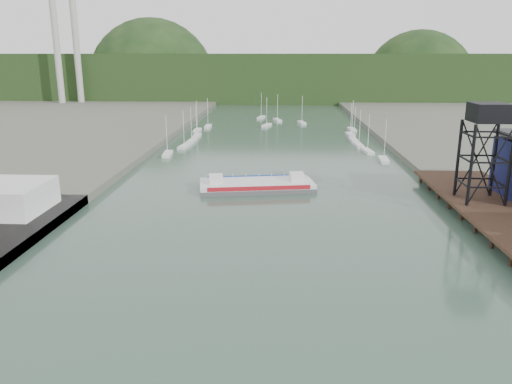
{
  "coord_description": "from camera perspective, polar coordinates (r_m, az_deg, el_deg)",
  "views": [
    {
      "loc": [
        1.95,
        -23.21,
        25.52
      ],
      "look_at": [
        -1.89,
        54.62,
        4.0
      ],
      "focal_mm": 35.0,
      "sensor_mm": 36.0,
      "label": 1
    }
  ],
  "objects": [
    {
      "name": "lift_tower",
      "position": [
        88.23,
        25.04,
        7.58
      ],
      "size": [
        6.5,
        6.5,
        16.0
      ],
      "color": "black",
      "rests_on": "east_pier"
    },
    {
      "name": "marina_sailboats",
      "position": [
        163.63,
        2.15,
        6.58
      ],
      "size": [
        57.71,
        92.65,
        0.9
      ],
      "color": "silver",
      "rests_on": "ground"
    },
    {
      "name": "smokestacks",
      "position": [
        277.6,
        -20.84,
        15.4
      ],
      "size": [
        11.2,
        8.2,
        60.0
      ],
      "color": "#A5A49F",
      "rests_on": "ground"
    },
    {
      "name": "distant_hills",
      "position": [
        324.97,
        1.82,
        12.76
      ],
      "size": [
        500.0,
        120.0,
        80.0
      ],
      "color": "black",
      "rests_on": "ground"
    },
    {
      "name": "chain_ferry",
      "position": [
        97.44,
        0.08,
        0.81
      ],
      "size": [
        23.15,
        12.19,
        3.17
      ],
      "rotation": [
        0.0,
        0.0,
        0.16
      ],
      "color": "#4B4B4E",
      "rests_on": "ground"
    }
  ]
}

